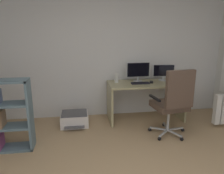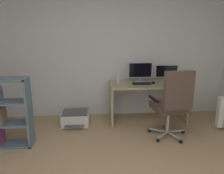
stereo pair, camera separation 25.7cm
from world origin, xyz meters
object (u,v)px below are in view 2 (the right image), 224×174
printer (75,118)px  desktop_speaker (118,78)px  keyboard (142,84)px  monitor_main (140,71)px  computer_mouse (153,83)px  desk (147,93)px  monitor_secondary (166,72)px  office_chair (173,102)px

printer → desktop_speaker: bearing=14.6°
keyboard → printer: 1.39m
monitor_main → computer_mouse: 0.34m
desk → monitor_secondary: size_ratio=3.30×
monitor_secondary → office_chair: bearing=-101.6°
office_chair → printer: bearing=156.3°
desk → keyboard: keyboard is taller
keyboard → desktop_speaker: 0.46m
keyboard → desktop_speaker: bearing=161.0°
desk → monitor_main: (-0.12, 0.15, 0.41)m
desk → keyboard: bearing=-156.3°
computer_mouse → office_chair: bearing=-68.7°
keyboard → printer: keyboard is taller
desktop_speaker → printer: 1.09m
computer_mouse → desktop_speaker: desktop_speaker is taller
desktop_speaker → office_chair: bearing=-50.1°
computer_mouse → printer: size_ratio=0.20×
office_chair → keyboard: bearing=113.8°
monitor_main → computer_mouse: bearing=-38.7°
monitor_main → desktop_speaker: size_ratio=2.76×
monitor_main → computer_mouse: (0.22, -0.18, -0.20)m
desk → desktop_speaker: 0.63m
keyboard → desktop_speaker: (-0.43, 0.15, 0.07)m
desk → computer_mouse: computer_mouse is taller
keyboard → office_chair: bearing=-65.3°
monitor_main → monitor_secondary: 0.52m
keyboard → computer_mouse: 0.23m
printer → keyboard: bearing=2.7°
monitor_secondary → desktop_speaker: bearing=-177.1°
monitor_secondary → desktop_speaker: 0.96m
desk → desktop_speaker: size_ratio=8.42×
keyboard → desktop_speaker: desktop_speaker is taller
desk → monitor_main: monitor_main is taller
computer_mouse → office_chair: 0.79m
monitor_main → desktop_speaker: 0.45m
computer_mouse → printer: 1.60m
monitor_main → office_chair: bearing=-71.2°
desk → desktop_speaker: bearing=169.9°
computer_mouse → desktop_speaker: 0.67m
desk → printer: desk is taller
computer_mouse → keyboard: bearing=-159.6°
monitor_secondary → computer_mouse: 0.39m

